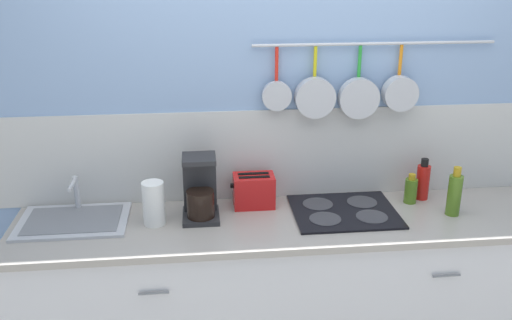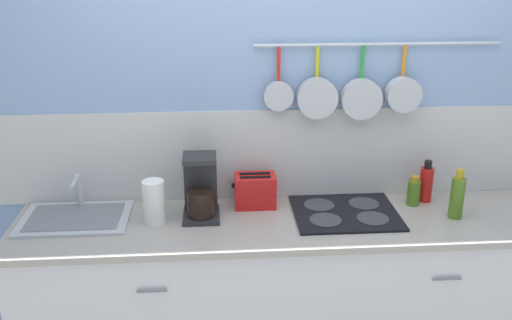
# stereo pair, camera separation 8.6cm
# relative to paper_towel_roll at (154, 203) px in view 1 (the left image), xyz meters

# --- Properties ---
(wall_back) EXTENTS (7.20, 0.16, 2.60)m
(wall_back) POSITION_rel_paper_towel_roll_xyz_m (0.70, 0.30, 0.26)
(wall_back) COLOR #84A3CC
(wall_back) RESTS_ON ground_plane
(cabinet_base) EXTENTS (2.78, 0.57, 0.87)m
(cabinet_base) POSITION_rel_paper_towel_roll_xyz_m (0.70, -0.04, -0.58)
(cabinet_base) COLOR silver
(cabinet_base) RESTS_ON ground_plane
(countertop) EXTENTS (2.82, 0.60, 0.03)m
(countertop) POSITION_rel_paper_towel_roll_xyz_m (0.70, -0.04, -0.13)
(countertop) COLOR #A59E93
(countertop) RESTS_ON cabinet_base
(sink_basin) EXTENTS (0.54, 0.38, 0.19)m
(sink_basin) POSITION_rel_paper_towel_roll_xyz_m (-0.41, 0.06, -0.10)
(sink_basin) COLOR #B7BABF
(sink_basin) RESTS_ON countertop
(paper_towel_roll) EXTENTS (0.11, 0.11, 0.22)m
(paper_towel_roll) POSITION_rel_paper_towel_roll_xyz_m (0.00, 0.00, 0.00)
(paper_towel_roll) COLOR white
(paper_towel_roll) RESTS_ON countertop
(coffee_maker) EXTENTS (0.18, 0.21, 0.33)m
(coffee_maker) POSITION_rel_paper_towel_roll_xyz_m (0.23, 0.06, 0.02)
(coffee_maker) COLOR #262628
(coffee_maker) RESTS_ON countertop
(toaster) EXTENTS (0.23, 0.14, 0.18)m
(toaster) POSITION_rel_paper_towel_roll_xyz_m (0.51, 0.16, -0.02)
(toaster) COLOR red
(toaster) RESTS_ON countertop
(cooktop) EXTENTS (0.53, 0.45, 0.01)m
(cooktop) POSITION_rel_paper_towel_roll_xyz_m (0.97, 0.02, -0.10)
(cooktop) COLOR black
(cooktop) RESTS_ON countertop
(bottle_cooking_wine) EXTENTS (0.07, 0.07, 0.16)m
(bottle_cooking_wine) POSITION_rel_paper_towel_roll_xyz_m (1.35, 0.11, -0.04)
(bottle_cooking_wine) COLOR #4C721E
(bottle_cooking_wine) RESTS_ON countertop
(bottle_hot_sauce) EXTENTS (0.07, 0.07, 0.23)m
(bottle_hot_sauce) POSITION_rel_paper_towel_roll_xyz_m (1.43, 0.15, -0.01)
(bottle_hot_sauce) COLOR red
(bottle_hot_sauce) RESTS_ON countertop
(bottle_sesame_oil) EXTENTS (0.07, 0.07, 0.26)m
(bottle_sesame_oil) POSITION_rel_paper_towel_roll_xyz_m (1.52, -0.06, 0.00)
(bottle_sesame_oil) COLOR #4C721E
(bottle_sesame_oil) RESTS_ON countertop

